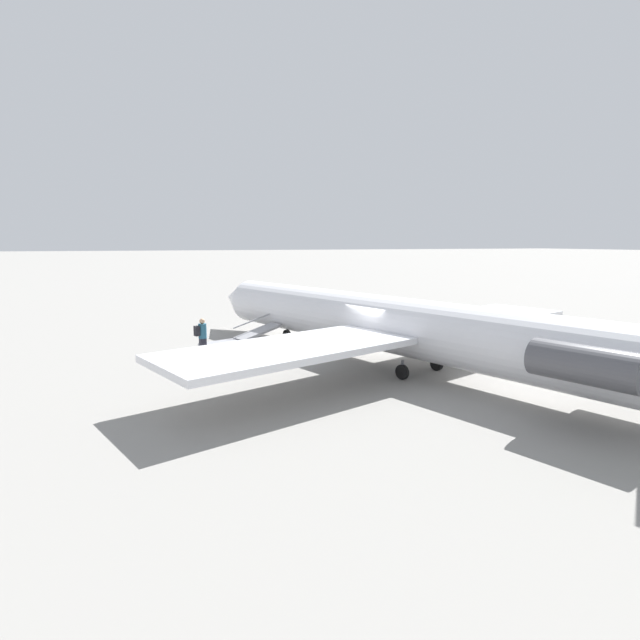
{
  "coord_description": "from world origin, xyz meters",
  "views": [
    {
      "loc": [
        -18.17,
        9.43,
        5.08
      ],
      "look_at": [
        2.7,
        1.72,
        1.59
      ],
      "focal_mm": 28.0,
      "sensor_mm": 36.0,
      "label": 1
    }
  ],
  "objects": [
    {
      "name": "passenger",
      "position": [
        4.02,
        6.82,
        1.0
      ],
      "size": [
        0.43,
        0.57,
        1.74
      ],
      "rotation": [
        0.0,
        0.0,
        -1.24
      ],
      "color": "#23232D",
      "rests_on": "ground"
    },
    {
      "name": "boarding_stairs",
      "position": [
        4.68,
        5.52,
        0.36
      ],
      "size": [
        2.28,
        4.12,
        1.56
      ],
      "rotation": [
        0.0,
        0.0,
        -1.24
      ],
      "color": "#99999E",
      "rests_on": "ground"
    },
    {
      "name": "airplane_main",
      "position": [
        -0.78,
        -0.27,
        1.79
      ],
      "size": [
        25.51,
        19.82,
        5.99
      ],
      "rotation": [
        0.0,
        0.0,
        0.33
      ],
      "color": "silver",
      "rests_on": "ground"
    },
    {
      "name": "ground_plane",
      "position": [
        0.0,
        0.0,
        0.0
      ],
      "size": [
        600.0,
        600.0,
        0.0
      ],
      "primitive_type": "plane",
      "color": "gray"
    }
  ]
}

